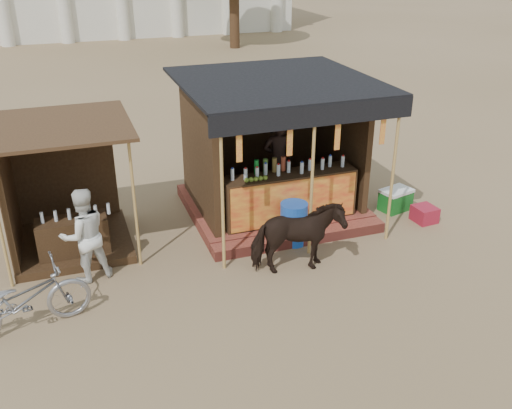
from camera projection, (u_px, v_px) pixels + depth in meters
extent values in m
plane|color=#846B4C|center=(290.00, 311.00, 8.73)|extent=(120.00, 120.00, 0.00)
cube|color=brown|center=(271.00, 204.00, 11.97)|extent=(3.40, 2.80, 0.22)
cube|color=brown|center=(300.00, 238.00, 10.65)|extent=(3.40, 0.35, 0.20)
cube|color=#392615|center=(289.00, 196.00, 10.91)|extent=(2.60, 0.55, 0.95)
cube|color=red|center=(295.00, 202.00, 10.67)|extent=(2.50, 0.02, 0.88)
cube|color=#392615|center=(251.00, 125.00, 12.46)|extent=(3.00, 0.12, 2.50)
cube|color=#392615|center=(199.00, 151.00, 10.94)|extent=(0.12, 2.50, 2.50)
cube|color=#392615|center=(339.00, 135.00, 11.84)|extent=(0.12, 2.50, 2.50)
cube|color=black|center=(276.00, 81.00, 10.67)|extent=(3.60, 3.60, 0.06)
cube|color=black|center=(316.00, 116.00, 9.23)|extent=(3.60, 0.06, 0.36)
cylinder|color=tan|center=(222.00, 196.00, 9.29)|extent=(0.06, 0.06, 2.75)
cylinder|color=tan|center=(312.00, 183.00, 9.77)|extent=(0.06, 0.06, 2.75)
cylinder|color=tan|center=(393.00, 171.00, 10.25)|extent=(0.06, 0.06, 2.75)
cube|color=red|center=(239.00, 146.00, 9.03)|extent=(0.10, 0.02, 0.55)
cube|color=red|center=(290.00, 140.00, 9.29)|extent=(0.10, 0.02, 0.55)
cube|color=red|center=(338.00, 134.00, 9.55)|extent=(0.10, 0.02, 0.55)
cube|color=red|center=(383.00, 129.00, 9.80)|extent=(0.10, 0.02, 0.55)
imported|color=black|center=(278.00, 159.00, 11.71)|extent=(0.69, 0.53, 1.68)
cube|color=#392615|center=(75.00, 243.00, 10.53)|extent=(2.00, 2.00, 0.15)
cube|color=#392615|center=(65.00, 175.00, 10.93)|extent=(1.90, 0.10, 2.10)
cube|color=#392615|center=(10.00, 202.00, 9.83)|extent=(0.10, 1.90, 2.10)
cube|color=#472D19|center=(56.00, 126.00, 9.48)|extent=(2.40, 2.40, 0.06)
cylinder|color=tan|center=(135.00, 204.00, 9.48)|extent=(0.05, 0.05, 2.35)
cube|color=#392615|center=(74.00, 240.00, 9.97)|extent=(1.20, 0.50, 0.80)
imported|color=black|center=(297.00, 238.00, 9.51)|extent=(1.58, 0.83, 1.28)
imported|color=gray|center=(23.00, 300.00, 8.13)|extent=(2.01, 1.03, 1.01)
imported|color=silver|center=(84.00, 235.00, 9.25)|extent=(0.91, 0.78, 1.62)
cylinder|color=blue|center=(294.00, 223.00, 10.53)|extent=(0.61, 0.61, 0.80)
cube|color=maroon|center=(424.00, 214.00, 11.43)|extent=(0.45, 0.47, 0.32)
cube|color=#16651F|center=(395.00, 201.00, 11.90)|extent=(0.71, 0.57, 0.40)
cube|color=white|center=(397.00, 191.00, 11.80)|extent=(0.73, 0.59, 0.06)
cylinder|color=silver|center=(2.00, 10.00, 29.00)|extent=(0.70, 0.70, 3.60)
cylinder|color=silver|center=(64.00, 8.00, 29.89)|extent=(0.70, 0.70, 3.60)
cylinder|color=silver|center=(122.00, 6.00, 30.79)|extent=(0.70, 0.70, 3.60)
cylinder|color=silver|center=(176.00, 4.00, 31.69)|extent=(0.70, 0.70, 3.60)
cylinder|color=silver|center=(228.00, 2.00, 32.59)|extent=(0.70, 0.70, 3.60)
cylinder|color=silver|center=(277.00, 0.00, 33.48)|extent=(0.70, 0.70, 3.60)
cylinder|color=#382314|center=(234.00, 7.00, 28.45)|extent=(0.50, 0.50, 4.00)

